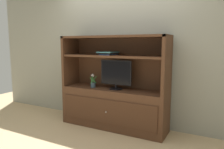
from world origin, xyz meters
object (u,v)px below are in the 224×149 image
object	(u,v)px
media_console	(114,99)
magazine_stack	(108,53)
tv_monitor	(116,74)
potted_plant	(93,84)

from	to	relation	value
media_console	magazine_stack	world-z (taller)	media_console
tv_monitor	potted_plant	size ratio (longest dim) A/B	2.27
media_console	magazine_stack	distance (m)	0.78
tv_monitor	magazine_stack	size ratio (longest dim) A/B	1.68
media_console	magazine_stack	xyz separation A→B (m)	(-0.10, -0.00, 0.78)
tv_monitor	magazine_stack	xyz separation A→B (m)	(-0.16, 0.02, 0.34)
potted_plant	magazine_stack	size ratio (longest dim) A/B	0.74
potted_plant	magazine_stack	xyz separation A→B (m)	(0.26, 0.07, 0.54)
tv_monitor	potted_plant	distance (m)	0.47
media_console	potted_plant	bearing A→B (deg)	-169.04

